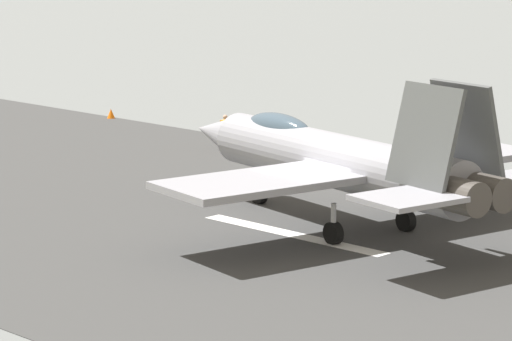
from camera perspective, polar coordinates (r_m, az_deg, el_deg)
The scene contains 6 objects.
ground_plane at distance 43.63m, azimuth 2.36°, elevation -3.03°, with size 400.00×400.00×0.00m, color slate.
runway_strip at distance 43.62m, azimuth 2.38°, elevation -3.02°, with size 240.00×26.00×0.02m.
fighter_jet at distance 44.77m, azimuth 3.63°, elevation 0.50°, with size 17.13×14.95×5.63m.
crew_person at distance 60.59m, azimuth -1.37°, elevation 1.71°, with size 0.70×0.36×1.64m.
marker_cone_mid at distance 58.52m, azimuth 4.31°, elevation 0.81°, with size 0.44×0.44×0.55m, color orange.
marker_cone_far at distance 70.64m, azimuth -6.43°, elevation 2.52°, with size 0.44×0.44×0.55m, color orange.
Camera 1 is at (-28.25, 31.55, 10.52)m, focal length 90.41 mm.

